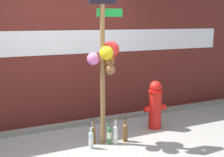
{
  "coord_description": "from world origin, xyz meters",
  "views": [
    {
      "loc": [
        -1.5,
        -3.67,
        1.91
      ],
      "look_at": [
        0.37,
        0.33,
        1.04
      ],
      "focal_mm": 46.29,
      "sensor_mm": 36.0,
      "label": 1
    }
  ],
  "objects_px": {
    "fire_hydrant": "(155,104)",
    "bottle_2": "(125,132)",
    "bottle_0": "(91,140)",
    "memorial_post": "(105,46)",
    "bottle_4": "(93,134)",
    "bottle_3": "(92,130)",
    "bottle_1": "(115,134)",
    "bottle_5": "(109,135)"
  },
  "relations": [
    {
      "from": "bottle_4",
      "to": "bottle_2",
      "type": "bearing_deg",
      "value": -15.4
    },
    {
      "from": "fire_hydrant",
      "to": "bottle_5",
      "type": "relative_size",
      "value": 2.35
    },
    {
      "from": "fire_hydrant",
      "to": "bottle_2",
      "type": "relative_size",
      "value": 2.28
    },
    {
      "from": "bottle_4",
      "to": "bottle_0",
      "type": "bearing_deg",
      "value": -123.59
    },
    {
      "from": "memorial_post",
      "to": "fire_hydrant",
      "type": "relative_size",
      "value": 2.88
    },
    {
      "from": "fire_hydrant",
      "to": "bottle_5",
      "type": "height_order",
      "value": "fire_hydrant"
    },
    {
      "from": "bottle_0",
      "to": "bottle_4",
      "type": "relative_size",
      "value": 0.91
    },
    {
      "from": "memorial_post",
      "to": "bottle_0",
      "type": "bearing_deg",
      "value": -159.9
    },
    {
      "from": "bottle_1",
      "to": "bottle_2",
      "type": "height_order",
      "value": "bottle_1"
    },
    {
      "from": "bottle_2",
      "to": "bottle_3",
      "type": "distance_m",
      "value": 0.57
    },
    {
      "from": "bottle_0",
      "to": "bottle_3",
      "type": "distance_m",
      "value": 0.43
    },
    {
      "from": "bottle_0",
      "to": "bottle_5",
      "type": "height_order",
      "value": "bottle_5"
    },
    {
      "from": "bottle_1",
      "to": "bottle_5",
      "type": "height_order",
      "value": "bottle_1"
    },
    {
      "from": "memorial_post",
      "to": "bottle_1",
      "type": "bearing_deg",
      "value": -46.11
    },
    {
      "from": "fire_hydrant",
      "to": "bottle_3",
      "type": "height_order",
      "value": "fire_hydrant"
    },
    {
      "from": "bottle_4",
      "to": "bottle_5",
      "type": "relative_size",
      "value": 1.08
    },
    {
      "from": "fire_hydrant",
      "to": "bottle_4",
      "type": "bearing_deg",
      "value": -172.35
    },
    {
      "from": "bottle_2",
      "to": "bottle_5",
      "type": "height_order",
      "value": "bottle_2"
    },
    {
      "from": "memorial_post",
      "to": "bottle_5",
      "type": "xyz_separation_m",
      "value": [
        0.02,
        -0.09,
        -1.39
      ]
    },
    {
      "from": "bottle_1",
      "to": "bottle_4",
      "type": "distance_m",
      "value": 0.35
    },
    {
      "from": "bottle_0",
      "to": "bottle_3",
      "type": "xyz_separation_m",
      "value": [
        0.18,
        0.4,
        -0.02
      ]
    },
    {
      "from": "fire_hydrant",
      "to": "bottle_5",
      "type": "distance_m",
      "value": 1.12
    },
    {
      "from": "memorial_post",
      "to": "fire_hydrant",
      "type": "xyz_separation_m",
      "value": [
        1.07,
        0.21,
        -1.1
      ]
    },
    {
      "from": "bottle_3",
      "to": "bottle_0",
      "type": "bearing_deg",
      "value": -114.09
    },
    {
      "from": "bottle_2",
      "to": "bottle_3",
      "type": "xyz_separation_m",
      "value": [
        -0.42,
        0.39,
        -0.04
      ]
    },
    {
      "from": "bottle_1",
      "to": "bottle_3",
      "type": "xyz_separation_m",
      "value": [
        -0.23,
        0.41,
        -0.05
      ]
    },
    {
      "from": "bottle_2",
      "to": "bottle_4",
      "type": "xyz_separation_m",
      "value": [
        -0.5,
        0.14,
        0.0
      ]
    },
    {
      "from": "bottle_0",
      "to": "bottle_3",
      "type": "relative_size",
      "value": 1.19
    },
    {
      "from": "bottle_0",
      "to": "bottle_2",
      "type": "height_order",
      "value": "bottle_2"
    },
    {
      "from": "bottle_0",
      "to": "bottle_5",
      "type": "bearing_deg",
      "value": 3.67
    },
    {
      "from": "bottle_0",
      "to": "bottle_2",
      "type": "xyz_separation_m",
      "value": [
        0.6,
        0.01,
        0.02
      ]
    },
    {
      "from": "fire_hydrant",
      "to": "bottle_3",
      "type": "relative_size",
      "value": 2.85
    },
    {
      "from": "bottle_0",
      "to": "bottle_2",
      "type": "relative_size",
      "value": 0.95
    },
    {
      "from": "memorial_post",
      "to": "bottle_2",
      "type": "bearing_deg",
      "value": -17.82
    },
    {
      "from": "memorial_post",
      "to": "fire_hydrant",
      "type": "height_order",
      "value": "memorial_post"
    },
    {
      "from": "bottle_5",
      "to": "bottle_0",
      "type": "bearing_deg",
      "value": -176.33
    },
    {
      "from": "bottle_2",
      "to": "bottle_3",
      "type": "height_order",
      "value": "bottle_2"
    },
    {
      "from": "bottle_0",
      "to": "bottle_1",
      "type": "xyz_separation_m",
      "value": [
        0.41,
        -0.01,
        0.02
      ]
    },
    {
      "from": "fire_hydrant",
      "to": "bottle_4",
      "type": "xyz_separation_m",
      "value": [
        -1.26,
        -0.17,
        -0.28
      ]
    },
    {
      "from": "fire_hydrant",
      "to": "bottle_2",
      "type": "distance_m",
      "value": 0.87
    },
    {
      "from": "fire_hydrant",
      "to": "bottle_1",
      "type": "distance_m",
      "value": 1.05
    },
    {
      "from": "bottle_1",
      "to": "bottle_3",
      "type": "bearing_deg",
      "value": 119.59
    }
  ]
}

